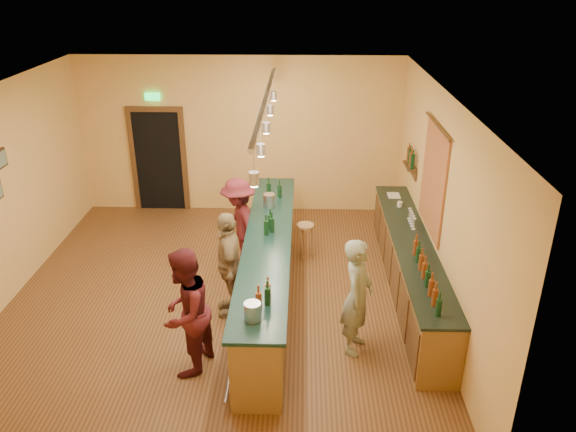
{
  "coord_description": "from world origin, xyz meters",
  "views": [
    {
      "loc": [
        1.28,
        -7.49,
        4.81
      ],
      "look_at": [
        1.06,
        0.2,
        1.33
      ],
      "focal_mm": 35.0,
      "sensor_mm": 36.0,
      "label": 1
    }
  ],
  "objects_px": {
    "back_counter": "(410,267)",
    "customer_c": "(239,224)",
    "tasting_bar": "(268,264)",
    "customer_a": "(185,313)",
    "customer_b": "(229,264)",
    "bartender": "(357,297)",
    "bar_stool": "(305,232)"
  },
  "relations": [
    {
      "from": "customer_b",
      "to": "customer_a",
      "type": "bearing_deg",
      "value": -24.87
    },
    {
      "from": "back_counter",
      "to": "tasting_bar",
      "type": "height_order",
      "value": "tasting_bar"
    },
    {
      "from": "customer_c",
      "to": "bar_stool",
      "type": "height_order",
      "value": "customer_c"
    },
    {
      "from": "customer_c",
      "to": "tasting_bar",
      "type": "bearing_deg",
      "value": 6.06
    },
    {
      "from": "customer_a",
      "to": "customer_c",
      "type": "distance_m",
      "value": 2.72
    },
    {
      "from": "tasting_bar",
      "to": "bar_stool",
      "type": "height_order",
      "value": "tasting_bar"
    },
    {
      "from": "tasting_bar",
      "to": "bartender",
      "type": "xyz_separation_m",
      "value": [
        1.24,
        -1.22,
        0.21
      ]
    },
    {
      "from": "bar_stool",
      "to": "customer_a",
      "type": "bearing_deg",
      "value": -116.1
    },
    {
      "from": "tasting_bar",
      "to": "customer_a",
      "type": "relative_size",
      "value": 2.99
    },
    {
      "from": "back_counter",
      "to": "tasting_bar",
      "type": "bearing_deg",
      "value": -175.3
    },
    {
      "from": "bartender",
      "to": "customer_a",
      "type": "relative_size",
      "value": 0.96
    },
    {
      "from": "customer_b",
      "to": "bartender",
      "type": "bearing_deg",
      "value": 56.32
    },
    {
      "from": "bartender",
      "to": "customer_b",
      "type": "xyz_separation_m",
      "value": [
        -1.79,
        0.83,
        -0.01
      ]
    },
    {
      "from": "customer_a",
      "to": "customer_b",
      "type": "relative_size",
      "value": 1.05
    },
    {
      "from": "tasting_bar",
      "to": "customer_b",
      "type": "distance_m",
      "value": 0.7
    },
    {
      "from": "back_counter",
      "to": "customer_a",
      "type": "bearing_deg",
      "value": -149.08
    },
    {
      "from": "back_counter",
      "to": "bartender",
      "type": "relative_size",
      "value": 2.77
    },
    {
      "from": "tasting_bar",
      "to": "customer_a",
      "type": "distance_m",
      "value": 1.95
    },
    {
      "from": "back_counter",
      "to": "customer_a",
      "type": "relative_size",
      "value": 2.66
    },
    {
      "from": "bartender",
      "to": "tasting_bar",
      "type": "bearing_deg",
      "value": 62.36
    },
    {
      "from": "back_counter",
      "to": "bartender",
      "type": "distance_m",
      "value": 1.73
    },
    {
      "from": "customer_a",
      "to": "bartender",
      "type": "bearing_deg",
      "value": 119.16
    },
    {
      "from": "customer_a",
      "to": "tasting_bar",
      "type": "bearing_deg",
      "value": 168.0
    },
    {
      "from": "bartender",
      "to": "bar_stool",
      "type": "xyz_separation_m",
      "value": [
        -0.68,
        2.57,
        -0.32
      ]
    },
    {
      "from": "customer_c",
      "to": "back_counter",
      "type": "bearing_deg",
      "value": 50.74
    },
    {
      "from": "back_counter",
      "to": "bar_stool",
      "type": "relative_size",
      "value": 7.09
    },
    {
      "from": "customer_a",
      "to": "customer_b",
      "type": "height_order",
      "value": "customer_a"
    },
    {
      "from": "back_counter",
      "to": "customer_c",
      "type": "bearing_deg",
      "value": 163.42
    },
    {
      "from": "back_counter",
      "to": "bar_stool",
      "type": "height_order",
      "value": "back_counter"
    },
    {
      "from": "tasting_bar",
      "to": "bar_stool",
      "type": "xyz_separation_m",
      "value": [
        0.57,
        1.36,
        -0.11
      ]
    },
    {
      "from": "customer_b",
      "to": "bar_stool",
      "type": "height_order",
      "value": "customer_b"
    },
    {
      "from": "customer_a",
      "to": "customer_b",
      "type": "xyz_separation_m",
      "value": [
        0.38,
        1.31,
        -0.04
      ]
    }
  ]
}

